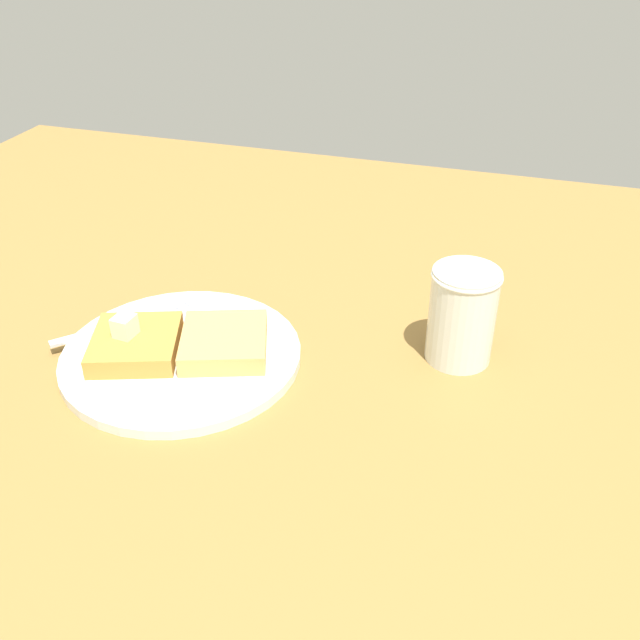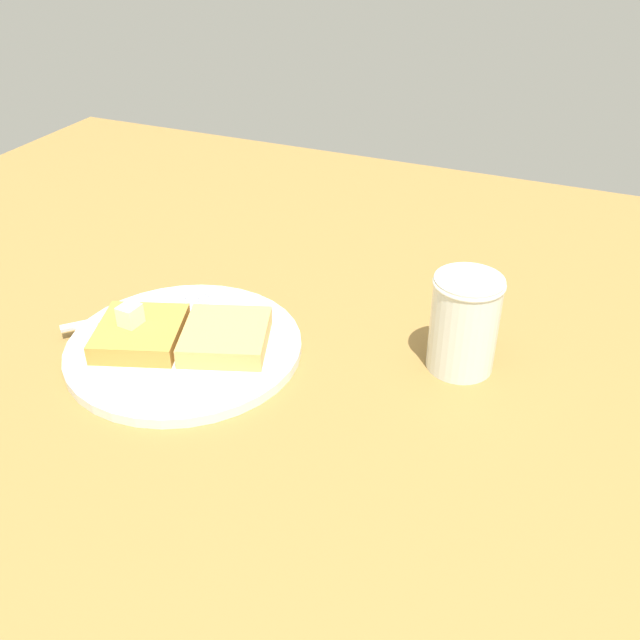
% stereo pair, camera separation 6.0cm
% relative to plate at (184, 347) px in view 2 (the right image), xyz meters
% --- Properties ---
extents(table_surface, '(1.25, 1.25, 0.02)m').
position_rel_plate_xyz_m(table_surface, '(0.03, -0.02, -0.02)').
color(table_surface, olive).
rests_on(table_surface, ground).
extents(plate, '(0.23, 0.23, 0.01)m').
position_rel_plate_xyz_m(plate, '(0.00, 0.00, 0.00)').
color(plate, silver).
rests_on(plate, table_surface).
extents(toast_slice_left, '(0.11, 0.11, 0.02)m').
position_rel_plate_xyz_m(toast_slice_left, '(-0.04, -0.01, 0.01)').
color(toast_slice_left, '#B98436').
rests_on(toast_slice_left, plate).
extents(toast_slice_middle, '(0.11, 0.11, 0.02)m').
position_rel_plate_xyz_m(toast_slice_middle, '(0.04, 0.01, 0.01)').
color(toast_slice_middle, tan).
rests_on(toast_slice_middle, plate).
extents(butter_pat_primary, '(0.02, 0.02, 0.02)m').
position_rel_plate_xyz_m(butter_pat_primary, '(-0.05, -0.02, 0.03)').
color(butter_pat_primary, '#F5EAC5').
rests_on(butter_pat_primary, toast_slice_left).
extents(fork, '(0.12, 0.13, 0.00)m').
position_rel_plate_xyz_m(fork, '(-0.07, 0.04, 0.01)').
color(fork, silver).
rests_on(fork, plate).
extents(syrup_jar, '(0.07, 0.07, 0.10)m').
position_rel_plate_xyz_m(syrup_jar, '(0.26, 0.09, 0.04)').
color(syrup_jar, '#491A05').
rests_on(syrup_jar, table_surface).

